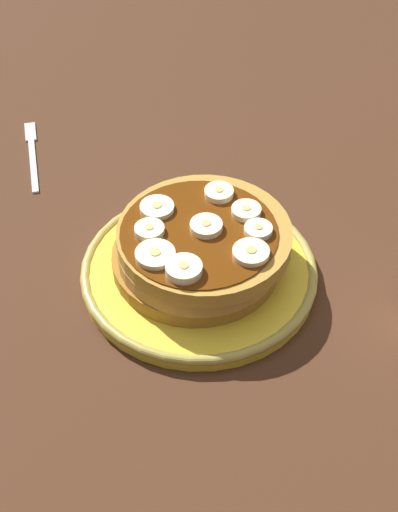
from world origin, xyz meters
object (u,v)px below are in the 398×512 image
banana_slice_2 (251,253)px  banana_slice_7 (219,193)px  banana_slice_6 (155,255)px  banana_slice_5 (184,269)px  banana_slice_0 (207,228)px  banana_slice_1 (157,208)px  fork (32,151)px  pancake_stack (198,246)px  banana_slice_8 (258,230)px  plate (199,272)px  banana_slice_4 (244,209)px  banana_slice_3 (149,230)px

banana_slice_2 → banana_slice_7: size_ratio=1.18×
banana_slice_6 → banana_slice_5: bearing=-156.4°
banana_slice_6 → banana_slice_7: 10.11cm
banana_slice_0 → banana_slice_7: size_ratio=1.07×
banana_slice_1 → fork: size_ratio=0.25×
pancake_stack → banana_slice_7: bearing=-52.8°
banana_slice_0 → banana_slice_8: bearing=-123.2°
banana_slice_7 → fork: bearing=25.5°
plate → banana_slice_8: bearing=-120.2°
banana_slice_4 → pancake_stack: bearing=89.3°
banana_slice_0 → banana_slice_3: 5.22cm
banana_slice_5 → banana_slice_2: bearing=-99.5°
banana_slice_4 → banana_slice_8: (-3.12, 0.41, -0.02)cm
banana_slice_1 → banana_slice_7: bearing=-99.8°
banana_slice_4 → fork: 29.46cm
banana_slice_4 → banana_slice_0: bearing=97.7°
banana_slice_8 → fork: bearing=21.4°
banana_slice_4 → banana_slice_2: bearing=154.2°
fork → banana_slice_4: bearing=-155.5°
banana_slice_4 → plate: bearing=94.8°
pancake_stack → banana_slice_7: size_ratio=5.95×
banana_slice_5 → fork: 31.28cm
plate → banana_slice_8: banana_slice_8 is taller
banana_slice_3 → banana_slice_7: size_ratio=0.98×
banana_slice_5 → banana_slice_7: banana_slice_5 is taller
banana_slice_3 → banana_slice_4: 9.15cm
banana_slice_0 → fork: bearing=15.9°
banana_slice_3 → banana_slice_4: bearing=-100.8°
banana_slice_7 → banana_slice_0: bearing=136.9°
banana_slice_2 → banana_slice_6: same height
pancake_stack → plate: bearing=157.1°
plate → fork: bearing=14.5°
pancake_stack → banana_slice_8: (-3.18, -4.43, 2.61)cm
pancake_stack → banana_slice_1: bearing=27.7°
banana_slice_4 → banana_slice_7: bearing=16.1°
banana_slice_2 → banana_slice_7: (8.34, -1.67, 0.04)cm
plate → banana_slice_0: banana_slice_0 is taller
banana_slice_1 → banana_slice_5: size_ratio=1.00×
pancake_stack → banana_slice_3: (1.66, 4.15, 2.61)cm
banana_slice_2 → banana_slice_5: banana_slice_5 is taller
banana_slice_0 → fork: size_ratio=0.24×
plate → fork: plate is taller
banana_slice_1 → banana_slice_3: 3.14cm
banana_slice_4 → banana_slice_7: 3.19cm
banana_slice_2 → banana_slice_5: size_ratio=1.03×
banana_slice_2 → fork: 33.43cm
banana_slice_3 → banana_slice_7: 8.22cm
banana_slice_7 → fork: 26.39cm
banana_slice_4 → fork: banana_slice_4 is taller
banana_slice_1 → banana_slice_7: size_ratio=1.15×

